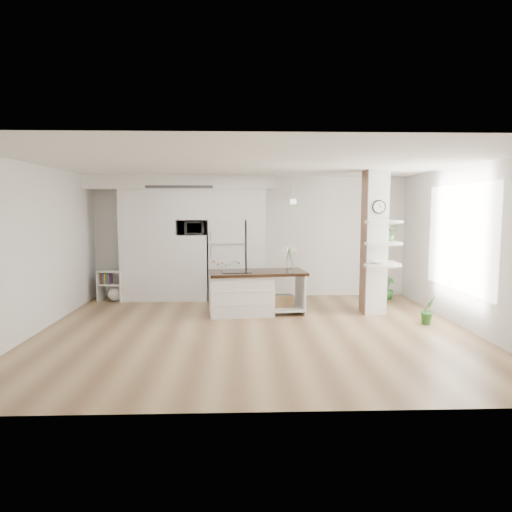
% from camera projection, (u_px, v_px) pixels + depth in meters
% --- Properties ---
extents(floor, '(7.00, 6.00, 0.01)m').
position_uv_depth(floor, '(255.00, 331.00, 7.46)').
color(floor, '#A48458').
rests_on(floor, ground).
extents(room, '(7.04, 6.04, 2.72)m').
position_uv_depth(room, '(255.00, 217.00, 7.27)').
color(room, white).
rests_on(room, ground).
extents(cabinet_wall, '(4.00, 0.71, 2.70)m').
position_uv_depth(cabinet_wall, '(184.00, 231.00, 9.91)').
color(cabinet_wall, white).
rests_on(cabinet_wall, floor).
extents(refrigerator, '(0.78, 0.69, 1.75)m').
position_uv_depth(refrigerator, '(227.00, 259.00, 10.02)').
color(refrigerator, white).
rests_on(refrigerator, floor).
extents(column, '(0.69, 0.90, 2.70)m').
position_uv_depth(column, '(380.00, 243.00, 8.53)').
color(column, silver).
rests_on(column, floor).
extents(window, '(0.00, 2.40, 2.40)m').
position_uv_depth(window, '(459.00, 238.00, 7.73)').
color(window, white).
rests_on(window, room).
extents(pendant_light, '(0.12, 0.12, 0.10)m').
position_uv_depth(pendant_light, '(358.00, 201.00, 7.45)').
color(pendant_light, white).
rests_on(pendant_light, room).
extents(kitchen_island, '(1.89, 1.06, 1.38)m').
position_uv_depth(kitchen_island, '(247.00, 291.00, 8.62)').
color(kitchen_island, white).
rests_on(kitchen_island, floor).
extents(bookshelf, '(0.62, 0.44, 0.67)m').
position_uv_depth(bookshelf, '(113.00, 288.00, 9.81)').
color(bookshelf, white).
rests_on(bookshelf, floor).
extents(floor_plant_a, '(0.32, 0.29, 0.49)m').
position_uv_depth(floor_plant_a, '(428.00, 310.00, 7.86)').
color(floor_plant_a, '#317830').
rests_on(floor_plant_a, floor).
extents(floor_plant_b, '(0.29, 0.29, 0.49)m').
position_uv_depth(floor_plant_b, '(387.00, 288.00, 10.03)').
color(floor_plant_b, '#317830').
rests_on(floor_plant_b, floor).
extents(microwave, '(0.54, 0.37, 0.30)m').
position_uv_depth(microwave, '(192.00, 228.00, 9.86)').
color(microwave, '#2D2D2D').
rests_on(microwave, cabinet_wall).
extents(shelf_plant, '(0.27, 0.23, 0.30)m').
position_uv_depth(shelf_plant, '(390.00, 233.00, 8.69)').
color(shelf_plant, '#317830').
rests_on(shelf_plant, column).
extents(decor_bowl, '(0.22, 0.22, 0.05)m').
position_uv_depth(decor_bowl, '(379.00, 263.00, 8.33)').
color(decor_bowl, white).
rests_on(decor_bowl, column).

